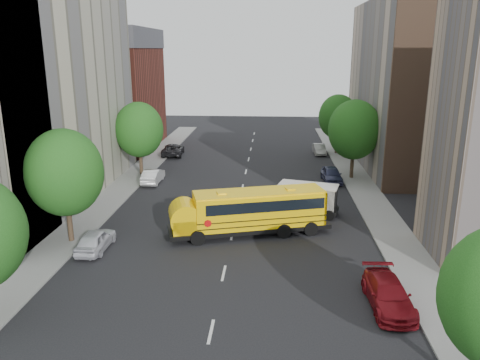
# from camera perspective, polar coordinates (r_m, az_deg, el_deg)

# --- Properties ---
(ground) EXTENTS (120.00, 120.00, 0.00)m
(ground) POSITION_cam_1_polar(r_m,az_deg,el_deg) (35.69, -0.70, -5.47)
(ground) COLOR black
(ground) RESTS_ON ground
(sidewalk_left) EXTENTS (3.00, 80.00, 0.12)m
(sidewalk_left) POSITION_cam_1_polar(r_m,az_deg,el_deg) (42.69, -15.74, -2.41)
(sidewalk_left) COLOR slate
(sidewalk_left) RESTS_ON ground
(sidewalk_right) EXTENTS (3.00, 80.00, 0.12)m
(sidewalk_right) POSITION_cam_1_polar(r_m,az_deg,el_deg) (41.23, 16.04, -3.07)
(sidewalk_right) COLOR slate
(sidewalk_right) RESTS_ON ground
(lane_markings) EXTENTS (0.15, 64.00, 0.01)m
(lane_markings) POSITION_cam_1_polar(r_m,az_deg,el_deg) (45.14, 0.30, -0.90)
(lane_markings) COLOR silver
(lane_markings) RESTS_ON ground
(building_left_cream) EXTENTS (10.00, 26.00, 20.00)m
(building_left_cream) POSITION_cam_1_polar(r_m,az_deg,el_deg) (44.39, -24.34, 10.60)
(building_left_cream) COLOR #BBB697
(building_left_cream) RESTS_ON ground
(building_left_redbrick) EXTENTS (10.00, 15.00, 13.00)m
(building_left_redbrick) POSITION_cam_1_polar(r_m,az_deg,el_deg) (64.89, -14.95, 9.50)
(building_left_redbrick) COLOR maroon
(building_left_redbrick) RESTS_ON ground
(building_right_far) EXTENTS (10.00, 22.00, 18.00)m
(building_right_far) POSITION_cam_1_polar(r_m,az_deg,el_deg) (55.49, 20.25, 10.72)
(building_right_far) COLOR tan
(building_right_far) RESTS_ON ground
(building_right_sidewall) EXTENTS (10.10, 0.30, 18.00)m
(building_right_sidewall) POSITION_cam_1_polar(r_m,az_deg,el_deg) (45.05, 24.08, 9.40)
(building_right_sidewall) COLOR brown
(building_right_sidewall) RESTS_ON ground
(street_tree_1) EXTENTS (5.12, 5.12, 7.90)m
(street_tree_1) POSITION_cam_1_polar(r_m,az_deg,el_deg) (33.18, -20.60, 0.84)
(street_tree_1) COLOR #38281C
(street_tree_1) RESTS_ON ground
(street_tree_2) EXTENTS (4.99, 4.99, 7.71)m
(street_tree_2) POSITION_cam_1_polar(r_m,az_deg,el_deg) (49.78, -12.21, 6.01)
(street_tree_2) COLOR #38281C
(street_tree_2) RESTS_ON ground
(street_tree_4) EXTENTS (5.25, 5.25, 8.10)m
(street_tree_4) POSITION_cam_1_polar(r_m,az_deg,el_deg) (48.54, 13.76, 5.97)
(street_tree_4) COLOR #38281C
(street_tree_4) RESTS_ON ground
(street_tree_5) EXTENTS (4.86, 4.86, 7.51)m
(street_tree_5) POSITION_cam_1_polar(r_m,az_deg,el_deg) (60.32, 11.86, 7.54)
(street_tree_5) COLOR #38281C
(street_tree_5) RESTS_ON ground
(school_bus) EXTENTS (11.82, 5.70, 3.26)m
(school_bus) POSITION_cam_1_polar(r_m,az_deg,el_deg) (33.36, 0.99, -3.68)
(school_bus) COLOR black
(school_bus) RESTS_ON ground
(safari_truck) EXTENTS (6.10, 3.49, 2.47)m
(safari_truck) POSITION_cam_1_polar(r_m,az_deg,el_deg) (38.06, 7.62, -2.17)
(safari_truck) COLOR black
(safari_truck) RESTS_ON ground
(parked_car_0) EXTENTS (1.73, 4.16, 1.41)m
(parked_car_0) POSITION_cam_1_polar(r_m,az_deg,el_deg) (32.58, -17.20, -7.00)
(parked_car_0) COLOR silver
(parked_car_0) RESTS_ON ground
(parked_car_1) EXTENTS (1.50, 4.30, 1.42)m
(parked_car_1) POSITION_cam_1_polar(r_m,az_deg,el_deg) (47.32, -10.56, 0.49)
(parked_car_1) COLOR silver
(parked_car_1) RESTS_ON ground
(parked_car_2) EXTENTS (2.84, 5.44, 1.46)m
(parked_car_2) POSITION_cam_1_polar(r_m,az_deg,el_deg) (59.43, -8.16, 3.71)
(parked_car_2) COLOR black
(parked_car_2) RESTS_ON ground
(parked_car_3) EXTENTS (2.18, 5.00, 1.43)m
(parked_car_3) POSITION_cam_1_polar(r_m,az_deg,el_deg) (25.89, 17.62, -13.13)
(parked_car_3) COLOR maroon
(parked_car_3) RESTS_ON ground
(parked_car_4) EXTENTS (2.00, 4.51, 1.51)m
(parked_car_4) POSITION_cam_1_polar(r_m,az_deg,el_deg) (47.75, 11.10, 0.66)
(parked_car_4) COLOR #2F3253
(parked_car_4) RESTS_ON ground
(parked_car_5) EXTENTS (1.54, 3.97, 1.29)m
(parked_car_5) POSITION_cam_1_polar(r_m,az_deg,el_deg) (60.27, 9.63, 3.73)
(parked_car_5) COLOR gray
(parked_car_5) RESTS_ON ground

